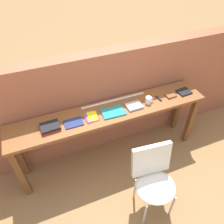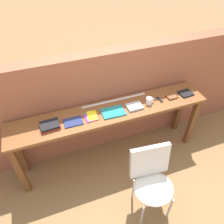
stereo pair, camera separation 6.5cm
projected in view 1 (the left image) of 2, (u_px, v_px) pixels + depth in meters
ground_plane at (119, 171)px, 3.05m from camera, size 40.00×40.00×0.00m
brick_wall_back at (101, 102)px, 2.99m from camera, size 6.00×0.20×1.50m
sideboard at (111, 119)px, 2.76m from camera, size 2.50×0.44×0.88m
chair_white_moulded at (154, 177)px, 2.38m from camera, size 0.48×0.49×0.89m
book_stack_leftmost at (50, 127)px, 2.42m from camera, size 0.22×0.18×0.05m
magazine_cycling at (73, 123)px, 2.50m from camera, size 0.21×0.15×0.01m
pamphlet_pile_colourful at (92, 117)px, 2.57m from camera, size 0.17×0.19×0.01m
book_open_centre at (113, 112)px, 2.63m from camera, size 0.28×0.20×0.02m
book_grey_hardcover at (134, 106)px, 2.71m from camera, size 0.20×0.15×0.03m
mug at (149, 100)px, 2.75m from camera, size 0.11×0.08×0.09m
multitool_folded at (159, 98)px, 2.83m from camera, size 0.03×0.11×0.02m
leather_journal_brown at (171, 95)px, 2.87m from camera, size 0.14×0.11×0.02m
book_repair_rightmost at (184, 92)px, 2.93m from camera, size 0.18×0.16×0.02m
ruler_metal_back_edge at (114, 100)px, 2.81m from camera, size 0.87×0.03×0.00m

